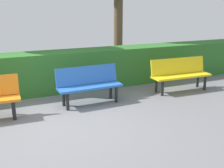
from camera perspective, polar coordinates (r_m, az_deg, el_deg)
ground_plane at (r=5.53m, az=-11.08°, el=-8.00°), size 16.77×16.77×0.00m
bench_yellow at (r=7.57m, az=13.77°, el=2.24°), size 1.64×0.51×0.86m
bench_blue at (r=6.40m, az=-4.75°, el=0.14°), size 1.49×0.51×0.86m
hedge_row at (r=7.60m, az=-7.02°, el=2.95°), size 12.77×0.79×1.05m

